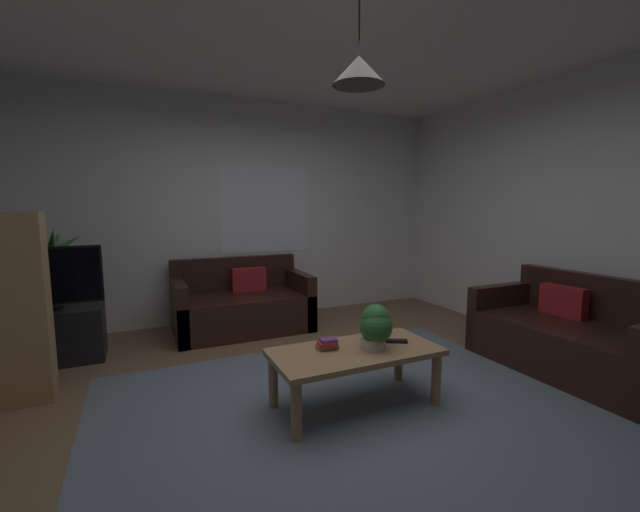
# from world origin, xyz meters

# --- Properties ---
(floor) EXTENTS (5.25, 4.98, 0.02)m
(floor) POSITION_xyz_m (0.00, 0.00, -0.01)
(floor) COLOR brown
(floor) RESTS_ON ground
(rug) EXTENTS (3.41, 2.74, 0.01)m
(rug) POSITION_xyz_m (0.00, -0.20, 0.00)
(rug) COLOR slate
(rug) RESTS_ON ground
(wall_back) EXTENTS (5.37, 0.06, 2.74)m
(wall_back) POSITION_xyz_m (0.00, 2.52, 1.37)
(wall_back) COLOR silver
(wall_back) RESTS_ON ground
(wall_right) EXTENTS (0.06, 4.98, 2.74)m
(wall_right) POSITION_xyz_m (2.66, 0.00, 1.37)
(wall_right) COLOR silver
(wall_right) RESTS_ON ground
(ceiling) EXTENTS (5.25, 4.98, 0.02)m
(ceiling) POSITION_xyz_m (0.00, 0.00, 2.75)
(ceiling) COLOR white
(window_pane) EXTENTS (1.16, 0.01, 1.09)m
(window_pane) POSITION_xyz_m (0.21, 2.49, 1.39)
(window_pane) COLOR white
(couch_under_window) EXTENTS (1.51, 0.86, 0.82)m
(couch_under_window) POSITION_xyz_m (-0.23, 2.00, 0.27)
(couch_under_window) COLOR black
(couch_under_window) RESTS_ON ground
(couch_right_side) EXTENTS (0.86, 1.54, 0.82)m
(couch_right_side) POSITION_xyz_m (2.13, -0.36, 0.27)
(couch_right_side) COLOR black
(couch_right_side) RESTS_ON ground
(coffee_table) EXTENTS (1.20, 0.58, 0.42)m
(coffee_table) POSITION_xyz_m (0.08, -0.13, 0.36)
(coffee_table) COLOR #A87F56
(coffee_table) RESTS_ON ground
(book_on_table_0) EXTENTS (0.15, 0.09, 0.03)m
(book_on_table_0) POSITION_xyz_m (-0.09, -0.03, 0.44)
(book_on_table_0) COLOR #99663F
(book_on_table_0) RESTS_ON coffee_table
(book_on_table_1) EXTENTS (0.15, 0.13, 0.03)m
(book_on_table_1) POSITION_xyz_m (-0.10, -0.04, 0.47)
(book_on_table_1) COLOR #B22D2D
(book_on_table_1) RESTS_ON coffee_table
(book_on_table_2) EXTENTS (0.12, 0.10, 0.03)m
(book_on_table_2) POSITION_xyz_m (-0.09, -0.05, 0.49)
(book_on_table_2) COLOR #72387F
(book_on_table_2) RESTS_ON coffee_table
(remote_on_table_0) EXTENTS (0.16, 0.12, 0.02)m
(remote_on_table_0) POSITION_xyz_m (0.43, -0.13, 0.44)
(remote_on_table_0) COLOR black
(remote_on_table_0) RESTS_ON coffee_table
(potted_plant_on_table) EXTENTS (0.23, 0.24, 0.32)m
(potted_plant_on_table) POSITION_xyz_m (0.22, -0.17, 0.59)
(potted_plant_on_table) COLOR beige
(potted_plant_on_table) RESTS_ON coffee_table
(tv_stand) EXTENTS (0.90, 0.44, 0.50)m
(tv_stand) POSITION_xyz_m (-2.08, 1.74, 0.25)
(tv_stand) COLOR black
(tv_stand) RESTS_ON ground
(tv) EXTENTS (0.94, 0.16, 0.58)m
(tv) POSITION_xyz_m (-2.08, 1.72, 0.80)
(tv) COLOR black
(tv) RESTS_ON tv_stand
(potted_palm_corner) EXTENTS (0.72, 0.92, 1.32)m
(potted_palm_corner) POSITION_xyz_m (-2.13, 2.17, 0.56)
(potted_palm_corner) COLOR beige
(potted_palm_corner) RESTS_ON ground
(pendant_lamp) EXTENTS (0.35, 0.35, 0.52)m
(pendant_lamp) POSITION_xyz_m (0.08, -0.13, 2.32)
(pendant_lamp) COLOR black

